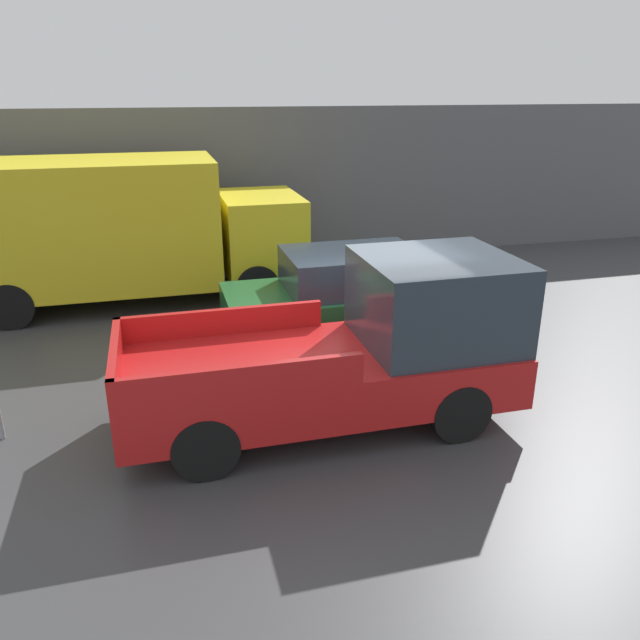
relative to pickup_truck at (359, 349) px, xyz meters
name	(u,v)px	position (x,y,z in m)	size (l,w,h in m)	color
ground_plane	(356,384)	(0.29, 0.97, -1.06)	(60.00, 60.00, 0.00)	#3D3D3F
building_wall	(266,187)	(0.29, 8.62, 0.93)	(28.00, 0.15, 3.97)	#56565B
pickup_truck	(359,349)	(0.00, 0.00, 0.00)	(5.38, 2.12, 2.29)	red
car	(347,297)	(0.67, 2.71, -0.19)	(4.31, 1.93, 1.72)	#1E592D
delivery_truck	(105,228)	(-3.60, 6.21, 0.59)	(7.75, 2.61, 3.05)	gold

